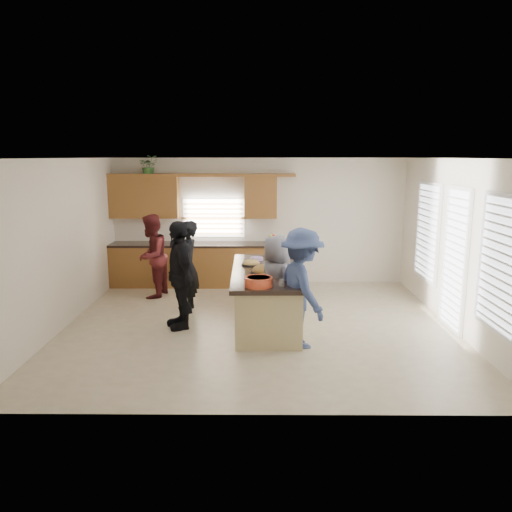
{
  "coord_description": "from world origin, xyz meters",
  "views": [
    {
      "loc": [
        0.03,
        -8.1,
        2.83
      ],
      "look_at": [
        -0.03,
        0.28,
        1.15
      ],
      "focal_mm": 35.0,
      "sensor_mm": 36.0,
      "label": 1
    }
  ],
  "objects_px": {
    "woman_left_back": "(188,267)",
    "woman_right_front": "(276,284)",
    "island": "(266,298)",
    "salad_bowl": "(259,281)",
    "woman_left_front": "(179,275)",
    "woman_right_back": "(302,288)",
    "woman_left_mid": "(152,256)"
  },
  "relations": [
    {
      "from": "woman_left_back",
      "to": "woman_left_mid",
      "type": "height_order",
      "value": "woman_left_mid"
    },
    {
      "from": "island",
      "to": "salad_bowl",
      "type": "xyz_separation_m",
      "value": [
        -0.13,
        -1.09,
        0.58
      ]
    },
    {
      "from": "woman_left_back",
      "to": "salad_bowl",
      "type": "bearing_deg",
      "value": 31.18
    },
    {
      "from": "woman_left_front",
      "to": "island",
      "type": "bearing_deg",
      "value": 74.54
    },
    {
      "from": "woman_left_mid",
      "to": "woman_right_front",
      "type": "relative_size",
      "value": 1.06
    },
    {
      "from": "island",
      "to": "woman_right_front",
      "type": "xyz_separation_m",
      "value": [
        0.15,
        -0.4,
        0.35
      ]
    },
    {
      "from": "woman_left_back",
      "to": "woman_right_back",
      "type": "xyz_separation_m",
      "value": [
        1.95,
        -1.72,
        0.06
      ]
    },
    {
      "from": "woman_left_mid",
      "to": "woman_left_front",
      "type": "xyz_separation_m",
      "value": [
        0.86,
        -1.84,
        0.05
      ]
    },
    {
      "from": "salad_bowl",
      "to": "woman_right_back",
      "type": "xyz_separation_m",
      "value": [
        0.64,
        0.08,
        -0.13
      ]
    },
    {
      "from": "island",
      "to": "salad_bowl",
      "type": "relative_size",
      "value": 6.55
    },
    {
      "from": "woman_right_front",
      "to": "woman_left_mid",
      "type": "bearing_deg",
      "value": 19.04
    },
    {
      "from": "island",
      "to": "woman_left_mid",
      "type": "relative_size",
      "value": 1.6
    },
    {
      "from": "salad_bowl",
      "to": "woman_right_back",
      "type": "bearing_deg",
      "value": 7.08
    },
    {
      "from": "island",
      "to": "woman_left_front",
      "type": "bearing_deg",
      "value": -174.01
    },
    {
      "from": "island",
      "to": "woman_left_front",
      "type": "distance_m",
      "value": 1.53
    },
    {
      "from": "salad_bowl",
      "to": "woman_left_back",
      "type": "relative_size",
      "value": 0.25
    },
    {
      "from": "woman_right_back",
      "to": "woman_left_front",
      "type": "bearing_deg",
      "value": 47.21
    },
    {
      "from": "woman_left_back",
      "to": "woman_left_front",
      "type": "xyz_separation_m",
      "value": [
        -0.01,
        -0.89,
        0.06
      ]
    },
    {
      "from": "salad_bowl",
      "to": "woman_right_front",
      "type": "distance_m",
      "value": 0.78
    },
    {
      "from": "woman_left_back",
      "to": "woman_right_front",
      "type": "relative_size",
      "value": 1.05
    },
    {
      "from": "woman_left_mid",
      "to": "woman_left_front",
      "type": "bearing_deg",
      "value": 35.38
    },
    {
      "from": "woman_right_front",
      "to": "woman_left_back",
      "type": "bearing_deg",
      "value": 24.16
    },
    {
      "from": "island",
      "to": "woman_left_front",
      "type": "relative_size",
      "value": 1.51
    },
    {
      "from": "woman_left_mid",
      "to": "woman_left_front",
      "type": "height_order",
      "value": "woman_left_front"
    },
    {
      "from": "woman_left_front",
      "to": "woman_right_back",
      "type": "height_order",
      "value": "woman_left_front"
    },
    {
      "from": "island",
      "to": "woman_left_mid",
      "type": "bearing_deg",
      "value": 143.23
    },
    {
      "from": "salad_bowl",
      "to": "woman_right_back",
      "type": "distance_m",
      "value": 0.66
    },
    {
      "from": "woman_left_back",
      "to": "woman_right_back",
      "type": "relative_size",
      "value": 0.94
    },
    {
      "from": "salad_bowl",
      "to": "woman_left_mid",
      "type": "relative_size",
      "value": 0.24
    },
    {
      "from": "woman_left_back",
      "to": "woman_right_front",
      "type": "xyz_separation_m",
      "value": [
        1.58,
        -1.11,
        -0.04
      ]
    },
    {
      "from": "salad_bowl",
      "to": "woman_right_front",
      "type": "bearing_deg",
      "value": 68.06
    },
    {
      "from": "woman_left_back",
      "to": "woman_left_front",
      "type": "height_order",
      "value": "woman_left_front"
    }
  ]
}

